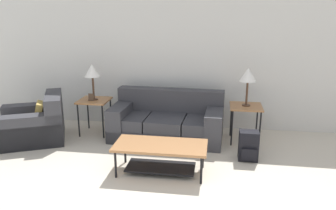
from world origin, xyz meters
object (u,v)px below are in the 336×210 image
(couch, at_px, (167,122))
(side_table_right, at_px, (246,109))
(table_lamp_right, at_px, (248,76))
(coffee_table, at_px, (161,152))
(backpack, at_px, (248,146))
(table_lamp_left, at_px, (92,72))
(armchair, at_px, (35,124))
(side_table_left, at_px, (94,103))

(couch, relative_size, side_table_right, 3.09)
(couch, distance_m, table_lamp_right, 1.59)
(coffee_table, bearing_deg, backpack, 25.81)
(backpack, bearing_deg, table_lamp_left, 164.33)
(couch, distance_m, backpack, 1.53)
(armchair, relative_size, coffee_table, 1.06)
(armchair, distance_m, backpack, 3.61)
(side_table_right, relative_size, table_lamp_left, 1.00)
(couch, bearing_deg, table_lamp_left, 179.01)
(side_table_left, bearing_deg, armchair, -152.31)
(armchair, relative_size, backpack, 2.95)
(couch, distance_m, side_table_right, 1.37)
(armchair, height_order, side_table_right, armchair)
(table_lamp_right, bearing_deg, table_lamp_left, 180.00)
(side_table_left, distance_m, backpack, 2.81)
(table_lamp_right, bearing_deg, armchair, -172.43)
(couch, bearing_deg, side_table_right, 1.00)
(side_table_right, bearing_deg, armchair, -172.43)
(side_table_right, xyz_separation_m, backpack, (0.00, -0.75, -0.35))
(table_lamp_right, relative_size, backpack, 1.41)
(coffee_table, height_order, table_lamp_right, table_lamp_right)
(side_table_left, bearing_deg, side_table_right, 0.00)
(couch, distance_m, coffee_table, 1.33)
(table_lamp_right, bearing_deg, side_table_left, -180.00)
(armchair, relative_size, side_table_left, 2.10)
(side_table_left, relative_size, side_table_right, 1.00)
(table_lamp_left, bearing_deg, backpack, -15.67)
(couch, height_order, side_table_right, couch)
(coffee_table, bearing_deg, side_table_left, 136.98)
(armchair, bearing_deg, backpack, -4.39)
(side_table_left, xyz_separation_m, table_lamp_right, (2.68, 0.00, 0.58))
(armchair, relative_size, table_lamp_right, 2.09)
(side_table_right, xyz_separation_m, table_lamp_left, (-2.68, 0.00, 0.58))
(coffee_table, bearing_deg, side_table_right, 47.63)
(coffee_table, xyz_separation_m, backpack, (1.24, 0.60, -0.09))
(armchair, xyz_separation_m, side_table_left, (0.91, 0.48, 0.29))
(side_table_right, height_order, backpack, side_table_right)
(table_lamp_left, xyz_separation_m, backpack, (2.69, -0.75, -0.93))
(table_lamp_left, relative_size, table_lamp_right, 1.00)
(coffee_table, relative_size, backpack, 2.79)
(coffee_table, xyz_separation_m, side_table_left, (-1.45, 1.35, 0.26))
(armchair, xyz_separation_m, side_table_right, (3.59, 0.48, 0.29))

